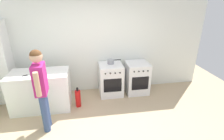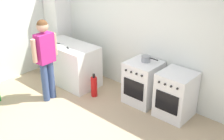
{
  "view_description": "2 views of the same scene",
  "coord_description": "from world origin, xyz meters",
  "px_view_note": "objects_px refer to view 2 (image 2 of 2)",
  "views": [
    {
      "loc": [
        -0.3,
        -2.58,
        2.45
      ],
      "look_at": [
        0.26,
        0.84,
        1.0
      ],
      "focal_mm": 28.0,
      "sensor_mm": 36.0,
      "label": 1
    },
    {
      "loc": [
        3.11,
        -2.44,
        2.94
      ],
      "look_at": [
        0.25,
        0.78,
        0.94
      ],
      "focal_mm": 45.0,
      "sensor_mm": 36.0,
      "label": 2
    }
  ],
  "objects_px": {
    "oven_left": "(143,82)",
    "larder_cabinet": "(58,27)",
    "pot": "(146,59)",
    "knife_paring": "(59,43)",
    "knife_utility": "(68,49)",
    "fire_extinguisher": "(94,86)",
    "oven_right": "(176,95)",
    "person": "(45,54)"
  },
  "relations": [
    {
      "from": "oven_right",
      "to": "knife_utility",
      "type": "height_order",
      "value": "knife_utility"
    },
    {
      "from": "larder_cabinet",
      "to": "knife_paring",
      "type": "bearing_deg",
      "value": -38.65
    },
    {
      "from": "knife_paring",
      "to": "oven_right",
      "type": "bearing_deg",
      "value": 10.52
    },
    {
      "from": "oven_left",
      "to": "fire_extinguisher",
      "type": "bearing_deg",
      "value": -151.22
    },
    {
      "from": "oven_left",
      "to": "oven_right",
      "type": "distance_m",
      "value": 0.72
    },
    {
      "from": "knife_paring",
      "to": "person",
      "type": "distance_m",
      "value": 0.8
    },
    {
      "from": "person",
      "to": "fire_extinguisher",
      "type": "relative_size",
      "value": 3.28
    },
    {
      "from": "oven_left",
      "to": "person",
      "type": "xyz_separation_m",
      "value": [
        -1.47,
        -1.16,
        0.55
      ]
    },
    {
      "from": "knife_paring",
      "to": "oven_left",
      "type": "bearing_deg",
      "value": 14.35
    },
    {
      "from": "oven_right",
      "to": "pot",
      "type": "relative_size",
      "value": 2.4
    },
    {
      "from": "person",
      "to": "pot",
      "type": "bearing_deg",
      "value": 39.26
    },
    {
      "from": "knife_utility",
      "to": "pot",
      "type": "bearing_deg",
      "value": 22.42
    },
    {
      "from": "person",
      "to": "fire_extinguisher",
      "type": "height_order",
      "value": "person"
    },
    {
      "from": "knife_utility",
      "to": "fire_extinguisher",
      "type": "relative_size",
      "value": 0.48
    },
    {
      "from": "oven_right",
      "to": "pot",
      "type": "height_order",
      "value": "pot"
    },
    {
      "from": "knife_utility",
      "to": "oven_right",
      "type": "bearing_deg",
      "value": 14.41
    },
    {
      "from": "oven_left",
      "to": "knife_paring",
      "type": "bearing_deg",
      "value": -165.65
    },
    {
      "from": "oven_left",
      "to": "person",
      "type": "height_order",
      "value": "person"
    },
    {
      "from": "pot",
      "to": "knife_paring",
      "type": "distance_m",
      "value": 1.99
    },
    {
      "from": "oven_left",
      "to": "knife_paring",
      "type": "height_order",
      "value": "knife_paring"
    },
    {
      "from": "pot",
      "to": "fire_extinguisher",
      "type": "bearing_deg",
      "value": -148.93
    },
    {
      "from": "pot",
      "to": "larder_cabinet",
      "type": "distance_m",
      "value": 2.66
    },
    {
      "from": "oven_right",
      "to": "knife_paring",
      "type": "relative_size",
      "value": 4.28
    },
    {
      "from": "knife_utility",
      "to": "larder_cabinet",
      "type": "height_order",
      "value": "larder_cabinet"
    },
    {
      "from": "fire_extinguisher",
      "to": "larder_cabinet",
      "type": "height_order",
      "value": "larder_cabinet"
    },
    {
      "from": "oven_left",
      "to": "larder_cabinet",
      "type": "relative_size",
      "value": 0.42
    },
    {
      "from": "oven_left",
      "to": "person",
      "type": "relative_size",
      "value": 0.52
    },
    {
      "from": "oven_left",
      "to": "fire_extinguisher",
      "type": "relative_size",
      "value": 1.7
    },
    {
      "from": "oven_right",
      "to": "knife_utility",
      "type": "relative_size",
      "value": 3.55
    },
    {
      "from": "knife_paring",
      "to": "person",
      "type": "relative_size",
      "value": 0.12
    },
    {
      "from": "person",
      "to": "larder_cabinet",
      "type": "distance_m",
      "value": 1.73
    },
    {
      "from": "knife_utility",
      "to": "fire_extinguisher",
      "type": "xyz_separation_m",
      "value": [
        0.63,
        0.09,
        -0.69
      ]
    },
    {
      "from": "oven_right",
      "to": "larder_cabinet",
      "type": "distance_m",
      "value": 3.42
    },
    {
      "from": "oven_left",
      "to": "oven_right",
      "type": "relative_size",
      "value": 1.0
    },
    {
      "from": "person",
      "to": "fire_extinguisher",
      "type": "distance_m",
      "value": 1.18
    },
    {
      "from": "oven_left",
      "to": "knife_paring",
      "type": "relative_size",
      "value": 4.28
    },
    {
      "from": "oven_left",
      "to": "fire_extinguisher",
      "type": "height_order",
      "value": "oven_left"
    },
    {
      "from": "knife_paring",
      "to": "person",
      "type": "height_order",
      "value": "person"
    },
    {
      "from": "fire_extinguisher",
      "to": "larder_cabinet",
      "type": "relative_size",
      "value": 0.25
    },
    {
      "from": "person",
      "to": "larder_cabinet",
      "type": "relative_size",
      "value": 0.82
    },
    {
      "from": "oven_right",
      "to": "knife_paring",
      "type": "xyz_separation_m",
      "value": [
        -2.63,
        -0.49,
        0.48
      ]
    },
    {
      "from": "oven_left",
      "to": "pot",
      "type": "height_order",
      "value": "pot"
    }
  ]
}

